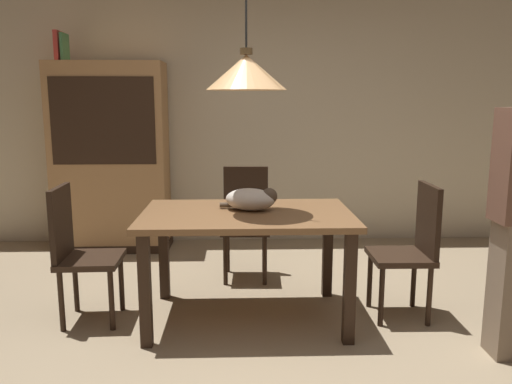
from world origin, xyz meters
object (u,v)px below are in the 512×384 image
object	(u,v)px
hutch_bookcase	(111,161)
book_green_slim	(65,47)
chair_right_side	(412,245)
book_red_tall	(59,46)
pendant_lamp	(246,72)
chair_left_side	(78,248)
dining_table	(247,227)
chair_far_back	(246,217)
cat_sleeping	(252,199)

from	to	relation	value
hutch_bookcase	book_green_slim	distance (m)	1.16
chair_right_side	book_red_tall	size ratio (longest dim) A/B	3.32
pendant_lamp	chair_left_side	bearing A→B (deg)	-179.89
dining_table	hutch_bookcase	size ratio (longest dim) A/B	0.76
hutch_bookcase	dining_table	bearing A→B (deg)	-52.66
chair_left_side	hutch_bookcase	size ratio (longest dim) A/B	0.50
chair_right_side	hutch_bookcase	bearing A→B (deg)	144.73
dining_table	hutch_bookcase	world-z (taller)	hutch_bookcase
pendant_lamp	book_green_slim	bearing A→B (deg)	134.49
book_green_slim	dining_table	bearing A→B (deg)	-45.51
book_red_tall	chair_left_side	bearing A→B (deg)	-70.27
chair_far_back	book_red_tall	distance (m)	2.45
book_red_tall	chair_right_side	bearing A→B (deg)	-31.05
chair_far_back	cat_sleeping	xyz separation A→B (m)	(0.03, -0.82, 0.32)
cat_sleeping	hutch_bookcase	size ratio (longest dim) A/B	0.22
chair_far_back	pendant_lamp	distance (m)	1.45
chair_right_side	book_green_slim	size ratio (longest dim) A/B	3.58
chair_far_back	book_red_tall	size ratio (longest dim) A/B	3.32
pendant_lamp	book_red_tall	distance (m)	2.48
chair_left_side	cat_sleeping	xyz separation A→B (m)	(1.16, 0.06, 0.32)
book_red_tall	chair_far_back	bearing A→B (deg)	-25.96
chair_far_back	pendant_lamp	world-z (taller)	pendant_lamp
chair_right_side	book_green_slim	bearing A→B (deg)	148.51
chair_right_side	book_red_tall	bearing A→B (deg)	148.95
chair_left_side	dining_table	bearing A→B (deg)	0.11
hutch_bookcase	book_green_slim	xyz separation A→B (m)	(-0.38, 0.00, 1.09)
dining_table	book_green_slim	world-z (taller)	book_green_slim
hutch_bookcase	book_green_slim	size ratio (longest dim) A/B	7.12
chair_left_side	book_green_slim	xyz separation A→B (m)	(-0.57, 1.73, 1.47)
dining_table	cat_sleeping	distance (m)	0.19
cat_sleeping	pendant_lamp	bearing A→B (deg)	-121.96
dining_table	book_green_slim	size ratio (longest dim) A/B	5.38
chair_far_back	book_green_slim	size ratio (longest dim) A/B	3.58
book_green_slim	cat_sleeping	bearing A→B (deg)	-43.97
chair_far_back	hutch_bookcase	size ratio (longest dim) A/B	0.50
dining_table	hutch_bookcase	distance (m)	2.19
chair_far_back	chair_left_side	xyz separation A→B (m)	(-1.13, -0.88, 0.00)
hutch_bookcase	book_green_slim	bearing A→B (deg)	179.77
chair_left_side	hutch_bookcase	world-z (taller)	hutch_bookcase
chair_left_side	hutch_bookcase	xyz separation A→B (m)	(-0.19, 1.73, 0.38)
book_green_slim	hutch_bookcase	bearing A→B (deg)	-0.23
chair_far_back	cat_sleeping	size ratio (longest dim) A/B	2.31
chair_left_side	pendant_lamp	world-z (taller)	pendant_lamp
cat_sleeping	dining_table	bearing A→B (deg)	-121.96
pendant_lamp	book_red_tall	world-z (taller)	pendant_lamp
pendant_lamp	hutch_bookcase	xyz separation A→B (m)	(-1.32, 1.73, -0.77)
chair_left_side	pendant_lamp	size ratio (longest dim) A/B	0.72
book_green_slim	chair_right_side	bearing A→B (deg)	-31.49
chair_right_side	book_red_tall	xyz separation A→B (m)	(-2.88, 1.73, 1.48)
chair_right_side	chair_far_back	distance (m)	1.43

